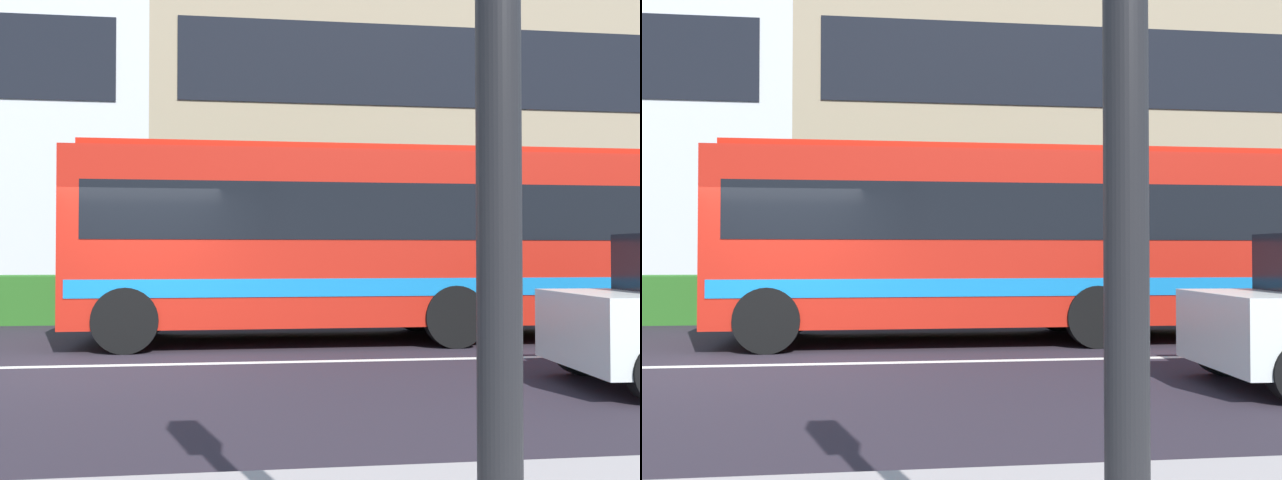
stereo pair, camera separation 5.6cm
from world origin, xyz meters
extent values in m
plane|color=#29232C|center=(0.00, 0.00, 0.00)|extent=(160.00, 160.00, 0.00)
cube|color=silver|center=(0.00, 0.00, 0.00)|extent=(60.00, 0.16, 0.01)
cube|color=#2D6E23|center=(2.28, 5.88, 0.52)|extent=(14.57, 1.10, 1.03)
cube|color=tan|center=(9.39, 15.62, 6.37)|extent=(20.96, 9.19, 12.74)
cube|color=black|center=(9.39, 11.01, 7.39)|extent=(19.29, 0.04, 2.55)
cube|color=red|center=(4.32, 2.29, 1.76)|extent=(10.93, 2.60, 2.81)
cube|color=black|center=(4.32, 2.29, 2.18)|extent=(10.27, 2.62, 0.90)
cube|color=#157AC7|center=(4.32, 2.29, 0.98)|extent=(10.71, 2.62, 0.28)
cube|color=red|center=(4.32, 2.29, 3.22)|extent=(10.49, 2.18, 0.12)
cube|color=black|center=(-1.16, 2.29, 2.18)|extent=(0.03, 2.17, 0.99)
cylinder|color=black|center=(-0.15, 1.10, 0.50)|extent=(1.00, 0.28, 1.00)
cylinder|color=black|center=(-0.15, 3.48, 0.50)|extent=(1.00, 0.28, 1.00)
cylinder|color=black|center=(4.98, 1.09, 0.50)|extent=(1.00, 0.28, 1.00)
cylinder|color=black|center=(4.99, 3.48, 0.50)|extent=(1.00, 0.28, 1.00)
cylinder|color=black|center=(8.78, 3.47, 0.50)|extent=(1.00, 0.28, 1.00)
cylinder|color=black|center=(5.78, -1.41, 0.32)|extent=(0.65, 0.24, 0.64)
cylinder|color=black|center=(2.32, -7.33, 2.16)|extent=(0.14, 0.14, 4.02)
camera|label=1|loc=(1.51, -9.33, 1.51)|focal=37.65mm
camera|label=2|loc=(1.57, -9.33, 1.51)|focal=37.65mm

